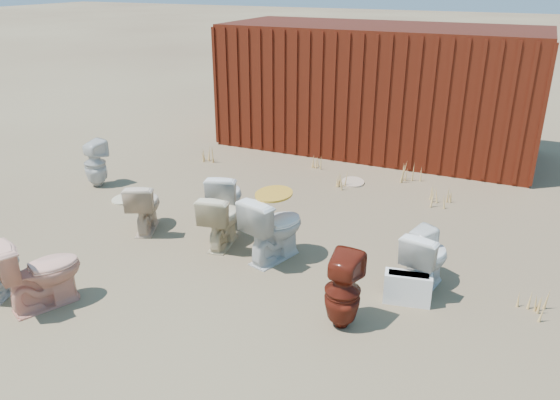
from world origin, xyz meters
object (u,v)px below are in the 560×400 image
at_px(toilet_back_beige_left, 144,206).
at_px(toilet_back_yellowlid, 274,227).
at_px(loose_tank, 407,288).
at_px(shipping_container, 378,88).
at_px(toilet_back_a, 95,164).
at_px(toilet_front_maroon, 343,291).
at_px(toilet_back_e, 419,254).
at_px(toilet_front_e, 426,259).
at_px(toilet_front_c, 226,197).
at_px(toilet_back_beige_right, 221,219).
at_px(toilet_front_pink, 41,271).

bearing_deg(toilet_back_beige_left, toilet_back_yellowlid, 155.06).
relative_size(toilet_back_beige_left, loose_tank, 1.43).
bearing_deg(shipping_container, toilet_back_a, -131.13).
relative_size(shipping_container, toilet_front_maroon, 7.46).
height_order(toilet_back_a, toilet_back_beige_left, toilet_back_a).
bearing_deg(toilet_back_a, toilet_back_e, -177.62).
height_order(toilet_front_maroon, loose_tank, toilet_front_maroon).
relative_size(toilet_front_e, toilet_back_e, 1.11).
xyz_separation_m(toilet_back_yellowlid, toilet_back_e, (1.73, 0.25, -0.10)).
height_order(toilet_front_maroon, toilet_back_yellowlid, toilet_back_yellowlid).
distance_m(toilet_front_e, toilet_back_e, 0.20).
bearing_deg(toilet_back_a, toilet_front_c, -176.98).
xyz_separation_m(toilet_back_a, toilet_back_beige_left, (1.80, -1.03, -0.03)).
relative_size(toilet_back_a, toilet_back_e, 1.19).
height_order(shipping_container, toilet_front_c, shipping_container).
bearing_deg(toilet_back_beige_right, toilet_front_c, -74.29).
bearing_deg(toilet_front_maroon, toilet_back_yellowlid, -36.03).
xyz_separation_m(toilet_front_maroon, toilet_front_e, (0.61, 1.08, -0.04)).
xyz_separation_m(toilet_front_pink, toilet_back_e, (3.50, 2.23, -0.08)).
distance_m(toilet_front_e, toilet_back_yellowlid, 1.84).
height_order(toilet_back_beige_right, loose_tank, toilet_back_beige_right).
bearing_deg(toilet_back_yellowlid, loose_tank, -172.63).
relative_size(shipping_container, toilet_front_pink, 7.29).
distance_m(toilet_back_beige_left, loose_tank, 3.72).
relative_size(toilet_front_pink, toilet_back_beige_left, 1.15).
bearing_deg(toilet_front_pink, toilet_back_e, -122.04).
relative_size(toilet_back_a, toilet_back_yellowlid, 0.91).
height_order(shipping_container, loose_tank, shipping_container).
bearing_deg(toilet_back_a, toilet_front_maroon, 168.42).
distance_m(toilet_front_maroon, toilet_back_yellowlid, 1.57).
height_order(toilet_front_pink, loose_tank, toilet_front_pink).
bearing_deg(toilet_front_e, loose_tank, 85.68).
height_order(toilet_front_pink, toilet_back_e, toilet_front_pink).
distance_m(toilet_front_c, toilet_back_e, 2.83).
height_order(shipping_container, toilet_back_beige_right, shipping_container).
height_order(toilet_back_beige_right, toilet_back_e, toilet_back_beige_right).
bearing_deg(toilet_front_pink, toilet_front_e, -124.71).
bearing_deg(toilet_front_c, toilet_front_maroon, 127.22).
height_order(toilet_back_yellowlid, toilet_back_e, toilet_back_yellowlid).
bearing_deg(shipping_container, toilet_back_yellowlid, -88.03).
distance_m(toilet_front_e, loose_tank, 0.44).
height_order(toilet_front_pink, toilet_back_a, toilet_front_pink).
height_order(toilet_back_beige_right, toilet_back_yellowlid, toilet_back_yellowlid).
distance_m(toilet_back_beige_right, toilet_back_yellowlid, 0.78).
bearing_deg(toilet_back_a, toilet_front_e, -179.08).
xyz_separation_m(toilet_back_beige_left, toilet_back_yellowlid, (1.97, -0.00, 0.07)).
height_order(toilet_front_e, toilet_back_beige_left, toilet_front_e).
bearing_deg(toilet_front_maroon, toilet_back_a, -19.08).
relative_size(shipping_container, toilet_back_e, 9.13).
bearing_deg(toilet_back_beige_right, toilet_front_pink, 54.44).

